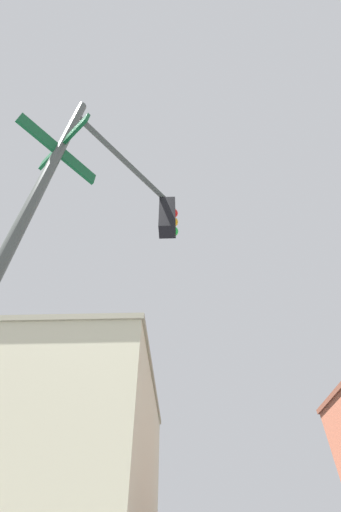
{
  "coord_description": "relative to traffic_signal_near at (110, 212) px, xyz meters",
  "views": [
    {
      "loc": [
        -5.72,
        -8.37,
        0.97
      ],
      "look_at": [
        -5.81,
        -5.71,
        3.6
      ],
      "focal_mm": 22.12,
      "sensor_mm": 36.0,
      "label": 1
    }
  ],
  "objects": [
    {
      "name": "building_stucco",
      "position": [
        -10.02,
        23.81,
        1.76
      ],
      "size": [
        17.52,
        20.22,
        12.12
      ],
      "color": "beige",
      "rests_on": "ground_plane"
    },
    {
      "name": "traffic_signal_near",
      "position": [
        0.0,
        0.0,
        0.0
      ],
      "size": [
        1.87,
        2.22,
        6.13
      ],
      "color": "#474C47",
      "rests_on": "ground_plane"
    }
  ]
}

